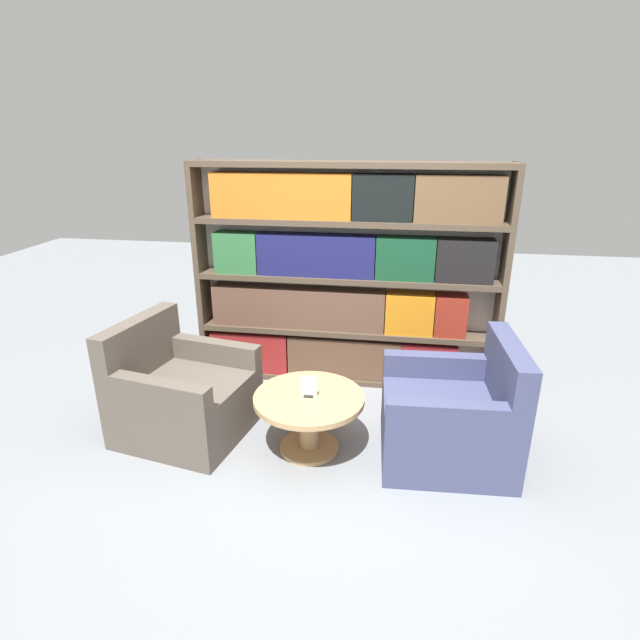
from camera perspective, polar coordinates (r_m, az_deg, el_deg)
The scene contains 6 objects.
ground_plane at distance 3.74m, azimuth 0.54°, elevation -15.49°, with size 14.00×14.00×0.00m, color gray.
bookshelf at distance 4.47m, azimuth 2.76°, elevation 4.70°, with size 2.72×0.30×1.99m.
armchair_left at distance 4.03m, azimuth -15.54°, elevation -8.34°, with size 1.04×1.01×0.89m.
armchair_right at distance 3.73m, azimuth 14.87°, elevation -10.79°, with size 0.94×0.90×0.89m.
coffee_table at distance 3.66m, azimuth -1.26°, elevation -10.40°, with size 0.80×0.80×0.45m.
table_sign at distance 3.57m, azimuth -1.29°, elevation -7.77°, with size 0.12×0.06×0.15m.
Camera 1 is at (0.44, -2.99, 2.21)m, focal length 28.00 mm.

